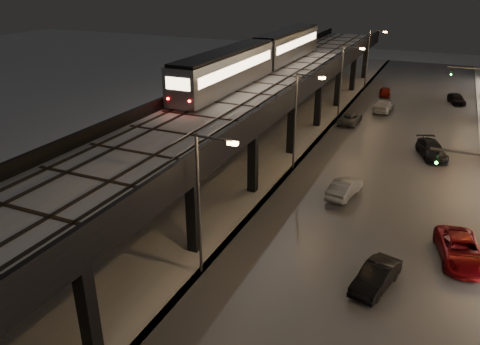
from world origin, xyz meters
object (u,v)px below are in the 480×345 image
at_px(car_onc_silver, 376,277).
at_px(subway_train, 261,55).
at_px(car_mid_dark, 383,106).
at_px(car_onc_red, 457,99).
at_px(car_mid_silver, 350,118).
at_px(car_onc_white, 432,150).
at_px(car_onc_dark, 460,251).
at_px(car_far_white, 385,92).
at_px(car_near_white, 344,188).

bearing_deg(car_onc_silver, subway_train, 138.49).
relative_size(car_mid_dark, car_onc_red, 1.27).
bearing_deg(car_mid_silver, car_onc_red, -124.78).
distance_m(car_mid_silver, car_mid_dark, 7.69).
height_order(car_mid_silver, car_onc_white, car_onc_white).
xyz_separation_m(car_mid_silver, car_onc_dark, (12.69, -26.65, 0.11)).
relative_size(car_onc_dark, car_onc_white, 1.04).
bearing_deg(car_mid_silver, subway_train, 31.94).
height_order(subway_train, car_far_white, subway_train).
xyz_separation_m(car_mid_silver, car_far_white, (1.84, 15.94, -0.00)).
bearing_deg(subway_train, car_far_white, 61.79).
bearing_deg(car_mid_silver, car_far_white, -94.09).
relative_size(subway_train, car_near_white, 8.08).
bearing_deg(car_onc_red, subway_train, -153.99).
relative_size(car_mid_silver, car_onc_silver, 1.07).
relative_size(car_onc_silver, car_onc_white, 0.83).
xyz_separation_m(car_onc_silver, car_onc_dark, (4.46, 5.04, 0.04)).
distance_m(car_mid_dark, car_onc_silver, 39.17).
bearing_deg(car_onc_white, car_mid_dark, 94.86).
height_order(car_far_white, car_onc_silver, car_onc_silver).
bearing_deg(car_near_white, car_mid_silver, -70.16).
relative_size(car_far_white, car_onc_silver, 0.88).
xyz_separation_m(car_onc_white, car_onc_red, (1.86, 23.30, -0.06)).
relative_size(car_mid_dark, car_onc_dark, 0.96).
bearing_deg(car_onc_white, car_mid_silver, 121.24).
relative_size(car_far_white, car_onc_white, 0.73).
bearing_deg(car_mid_dark, car_onc_red, -134.73).
height_order(car_mid_dark, car_onc_white, car_mid_dark).
distance_m(car_mid_dark, car_onc_white, 16.58).
distance_m(car_mid_silver, car_onc_red, 19.27).
bearing_deg(car_near_white, car_mid_dark, -78.94).
xyz_separation_m(subway_train, car_near_white, (13.49, -14.93, -7.67)).
height_order(car_near_white, car_mid_dark, car_mid_dark).
xyz_separation_m(subway_train, car_onc_red, (21.30, 20.77, -7.70)).
relative_size(car_mid_silver, car_onc_dark, 0.86).
bearing_deg(car_onc_red, car_onc_white, -112.82).
relative_size(subway_train, car_onc_dark, 6.62).
bearing_deg(car_mid_silver, car_onc_dark, 117.96).
relative_size(subway_train, car_far_white, 9.48).
distance_m(subway_train, car_far_white, 25.46).
bearing_deg(car_onc_red, car_far_white, 158.24).
relative_size(car_mid_silver, car_mid_dark, 0.89).
bearing_deg(car_near_white, car_onc_silver, 120.14).
distance_m(car_onc_silver, car_onc_red, 47.16).
distance_m(car_mid_dark, car_onc_dark, 35.15).
relative_size(subway_train, car_onc_white, 6.89).
relative_size(car_near_white, car_onc_silver, 1.03).
height_order(car_mid_dark, car_onc_silver, car_mid_dark).
distance_m(car_far_white, car_onc_dark, 43.95).
distance_m(car_onc_dark, car_onc_white, 18.91).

